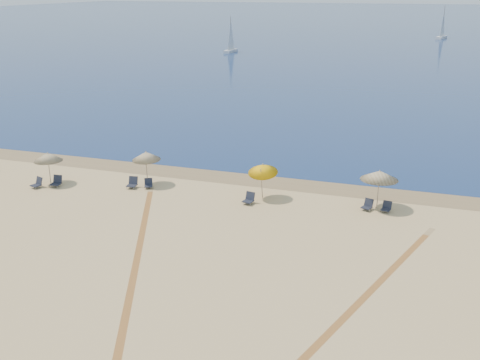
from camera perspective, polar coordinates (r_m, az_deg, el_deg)
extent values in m
plane|color=#0C2151|center=(237.44, 15.99, 15.33)|extent=(500.00, 500.00, 0.00)
plane|color=olive|center=(39.49, 1.79, 0.04)|extent=(500.00, 500.00, 0.00)
cylinder|color=gray|center=(40.56, -18.72, 1.04)|extent=(0.05, 0.05, 2.05)
cone|color=beige|center=(40.31, -18.85, 2.22)|extent=(1.93, 1.93, 0.55)
sphere|color=gray|center=(40.23, -18.90, 2.63)|extent=(0.08, 0.08, 0.08)
cylinder|color=gray|center=(38.70, -9.42, 1.07)|extent=(0.05, 0.16, 2.18)
cone|color=beige|center=(38.46, -9.47, 2.42)|extent=(1.91, 1.94, 0.65)
sphere|color=gray|center=(38.38, -9.49, 2.85)|extent=(0.08, 0.08, 0.08)
cylinder|color=gray|center=(35.54, 2.20, -0.36)|extent=(0.05, 0.56, 2.15)
cone|color=#FFBA0A|center=(35.45, 2.32, 1.16)|extent=(1.89, 1.96, 0.97)
sphere|color=gray|center=(35.35, 2.33, 1.63)|extent=(0.08, 0.08, 0.08)
cylinder|color=gray|center=(35.19, 13.79, -1.03)|extent=(0.05, 0.05, 2.24)
cone|color=beige|center=(34.88, 13.92, 0.47)|extent=(2.28, 2.28, 0.55)
sphere|color=gray|center=(34.79, 13.96, 0.94)|extent=(0.08, 0.08, 0.08)
cube|color=black|center=(40.21, -19.94, -0.51)|extent=(0.74, 0.74, 0.05)
cube|color=black|center=(40.27, -19.64, -0.06)|extent=(0.62, 0.40, 0.52)
cylinder|color=#A5A5AD|center=(40.28, -20.28, -0.66)|extent=(0.03, 0.03, 0.19)
cylinder|color=#A5A5AD|center=(39.90, -19.92, -0.80)|extent=(0.03, 0.03, 0.19)
cube|color=black|center=(40.00, -18.13, -0.39)|extent=(0.66, 0.66, 0.06)
cube|color=black|center=(40.16, -17.95, 0.11)|extent=(0.63, 0.28, 0.55)
cylinder|color=#A5A5AD|center=(39.99, -18.60, -0.60)|extent=(0.03, 0.03, 0.20)
cylinder|color=#A5A5AD|center=(39.74, -17.99, -0.65)|extent=(0.03, 0.03, 0.20)
cube|color=black|center=(38.44, -10.88, -0.54)|extent=(0.67, 0.67, 0.06)
cube|color=black|center=(38.62, -10.74, -0.02)|extent=(0.63, 0.29, 0.55)
cylinder|color=#A5A5AD|center=(38.39, -11.37, -0.76)|extent=(0.03, 0.03, 0.20)
cylinder|color=#A5A5AD|center=(38.20, -10.69, -0.82)|extent=(0.03, 0.03, 0.20)
cube|color=black|center=(38.24, -9.24, -0.59)|extent=(0.70, 0.70, 0.05)
cube|color=black|center=(38.41, -9.24, -0.14)|extent=(0.56, 0.39, 0.47)
cylinder|color=#A5A5AD|center=(38.12, -9.68, -0.82)|extent=(0.02, 0.02, 0.17)
cylinder|color=#A5A5AD|center=(38.10, -9.05, -0.80)|extent=(0.02, 0.02, 0.17)
cube|color=black|center=(35.04, 0.82, -2.16)|extent=(0.70, 0.70, 0.05)
cube|color=black|center=(35.19, 1.05, -1.62)|extent=(0.62, 0.33, 0.53)
cylinder|color=#A5A5AD|center=(34.99, 0.37, -2.36)|extent=(0.03, 0.03, 0.19)
cylinder|color=#A5A5AD|center=(34.78, 1.06, -2.50)|extent=(0.03, 0.03, 0.19)
cube|color=black|center=(34.96, 12.67, -2.73)|extent=(0.72, 0.72, 0.05)
cube|color=black|center=(35.10, 12.90, -2.23)|extent=(0.59, 0.39, 0.49)
cylinder|color=#A5A5AD|center=(34.89, 12.30, -2.90)|extent=(0.02, 0.02, 0.18)
cylinder|color=#A5A5AD|center=(34.71, 12.95, -3.07)|extent=(0.02, 0.02, 0.18)
cube|color=black|center=(34.94, 14.53, -2.91)|extent=(0.62, 0.62, 0.05)
cube|color=black|center=(35.09, 14.67, -2.42)|extent=(0.55, 0.29, 0.47)
cylinder|color=#A5A5AD|center=(34.85, 14.16, -3.09)|extent=(0.02, 0.02, 0.17)
cylinder|color=#A5A5AD|center=(34.75, 14.82, -3.21)|extent=(0.02, 0.02, 0.17)
cube|color=white|center=(116.51, -0.94, 12.91)|extent=(1.48, 4.76, 0.51)
cylinder|color=gray|center=(116.20, -0.95, 14.54)|extent=(0.10, 0.10, 6.83)
cube|color=white|center=(155.21, 19.70, 13.41)|extent=(2.80, 5.59, 0.59)
cylinder|color=gray|center=(154.95, 19.86, 14.82)|extent=(0.12, 0.12, 7.88)
plane|color=tan|center=(25.05, -11.29, -12.33)|extent=(36.60, 36.60, 0.00)
plane|color=tan|center=(25.99, -11.03, -11.07)|extent=(36.60, 36.60, 0.00)
plane|color=tan|center=(22.02, 7.02, -16.97)|extent=(35.33, 35.33, 0.00)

